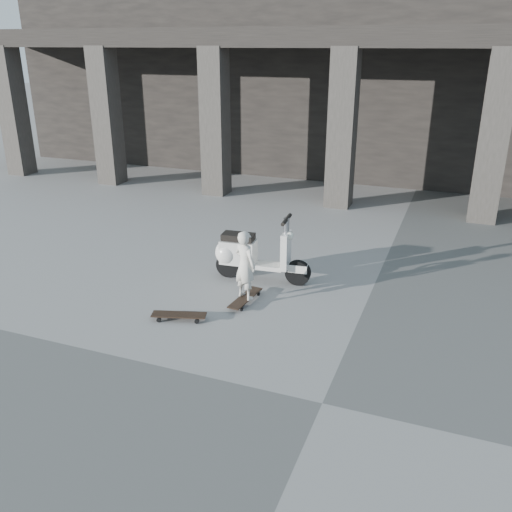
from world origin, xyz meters
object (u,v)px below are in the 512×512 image
(skateboard_spare, at_px, (179,315))
(scooter, at_px, (246,254))
(longboard, at_px, (245,298))
(child, at_px, (245,265))

(skateboard_spare, bearing_deg, scooter, 61.62)
(longboard, bearing_deg, child, -118.71)
(longboard, distance_m, scooter, 1.07)
(scooter, bearing_deg, skateboard_spare, -106.53)
(longboard, relative_size, scooter, 0.52)
(scooter, bearing_deg, child, -74.06)
(scooter, bearing_deg, longboard, -74.06)
(skateboard_spare, height_order, child, child)
(child, bearing_deg, scooter, -45.00)
(skateboard_spare, xyz_separation_m, child, (0.73, 0.96, 0.60))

